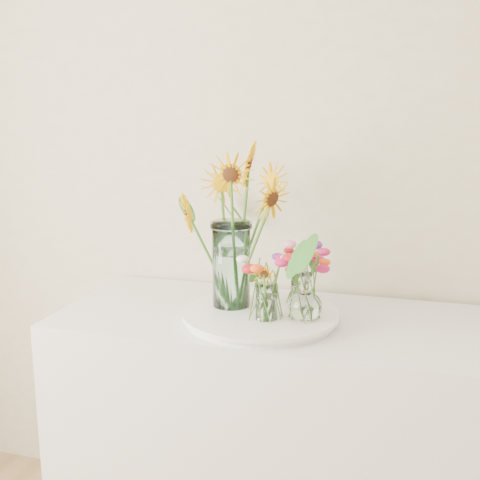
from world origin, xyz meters
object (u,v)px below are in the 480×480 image
at_px(tray, 260,317).
at_px(mason_jar, 231,265).
at_px(small_vase_c, 300,290).
at_px(small_vase_a, 267,302).
at_px(counter, 276,445).
at_px(small_vase_b, 305,297).

height_order(tray, mason_jar, mason_jar).
bearing_deg(small_vase_c, tray, -134.63).
relative_size(small_vase_a, small_vase_c, 1.03).
relative_size(counter, tray, 3.04).
relative_size(mason_jar, small_vase_b, 1.90).
height_order(small_vase_a, small_vase_b, small_vase_b).
relative_size(tray, mason_jar, 1.66).
distance_m(small_vase_a, small_vase_b, 0.12).
distance_m(mason_jar, small_vase_b, 0.26).
relative_size(counter, small_vase_a, 12.48).
bearing_deg(tray, small_vase_c, 45.37).
distance_m(counter, tray, 0.47).
xyz_separation_m(counter, tray, (-0.04, -0.05, 0.46)).
distance_m(counter, small_vase_c, 0.53).
xyz_separation_m(counter, mason_jar, (-0.15, -0.02, 0.61)).
bearing_deg(mason_jar, small_vase_b, -13.25).
distance_m(mason_jar, small_vase_c, 0.24).
relative_size(counter, small_vase_c, 12.91).
bearing_deg(counter, mason_jar, -172.17).
xyz_separation_m(small_vase_a, small_vase_c, (0.07, 0.17, -0.00)).
bearing_deg(small_vase_c, counter, -139.59).
xyz_separation_m(mason_jar, small_vase_b, (0.25, -0.06, -0.07)).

